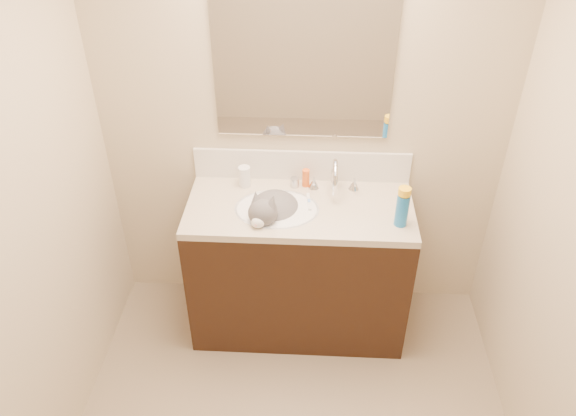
# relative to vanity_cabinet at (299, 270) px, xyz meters

# --- Properties ---
(room_shell) EXTENTS (2.24, 2.54, 2.52)m
(room_shell) POSITION_rel_vanity_cabinet_xyz_m (0.00, -0.97, 1.08)
(room_shell) COLOR #C1AF90
(room_shell) RESTS_ON ground
(vanity_cabinet) EXTENTS (1.20, 0.55, 0.82)m
(vanity_cabinet) POSITION_rel_vanity_cabinet_xyz_m (0.00, 0.00, 0.00)
(vanity_cabinet) COLOR black
(vanity_cabinet) RESTS_ON ground
(counter_slab) EXTENTS (1.20, 0.55, 0.04)m
(counter_slab) POSITION_rel_vanity_cabinet_xyz_m (0.00, 0.00, 0.43)
(counter_slab) COLOR #C4B49A
(counter_slab) RESTS_ON vanity_cabinet
(basin) EXTENTS (0.45, 0.36, 0.14)m
(basin) POSITION_rel_vanity_cabinet_xyz_m (-0.12, -0.03, 0.38)
(basin) COLOR white
(basin) RESTS_ON vanity_cabinet
(faucet) EXTENTS (0.28, 0.20, 0.21)m
(faucet) POSITION_rel_vanity_cabinet_xyz_m (0.18, 0.14, 0.54)
(faucet) COLOR silver
(faucet) RESTS_ON counter_slab
(cat) EXTENTS (0.37, 0.43, 0.32)m
(cat) POSITION_rel_vanity_cabinet_xyz_m (-0.14, -0.03, 0.42)
(cat) COLOR #555255
(cat) RESTS_ON basin
(backsplash) EXTENTS (1.20, 0.02, 0.18)m
(backsplash) POSITION_rel_vanity_cabinet_xyz_m (0.00, 0.26, 0.54)
(backsplash) COLOR silver
(backsplash) RESTS_ON counter_slab
(mirror) EXTENTS (0.90, 0.02, 0.80)m
(mirror) POSITION_rel_vanity_cabinet_xyz_m (0.00, 0.26, 1.13)
(mirror) COLOR white
(mirror) RESTS_ON room_shell
(pill_bottle) EXTENTS (0.08, 0.08, 0.12)m
(pill_bottle) POSITION_rel_vanity_cabinet_xyz_m (-0.31, 0.18, 0.51)
(pill_bottle) COLOR white
(pill_bottle) RESTS_ON counter_slab
(pill_label) EXTENTS (0.07, 0.07, 0.04)m
(pill_label) POSITION_rel_vanity_cabinet_xyz_m (-0.31, 0.18, 0.49)
(pill_label) COLOR orange
(pill_label) RESTS_ON pill_bottle
(silver_jar) EXTENTS (0.06, 0.06, 0.05)m
(silver_jar) POSITION_rel_vanity_cabinet_xyz_m (-0.04, 0.19, 0.48)
(silver_jar) COLOR #B7B7BC
(silver_jar) RESTS_ON counter_slab
(amber_bottle) EXTENTS (0.05, 0.05, 0.10)m
(amber_bottle) POSITION_rel_vanity_cabinet_xyz_m (0.03, 0.20, 0.50)
(amber_bottle) COLOR orange
(amber_bottle) RESTS_ON counter_slab
(toothbrush) EXTENTS (0.03, 0.15, 0.01)m
(toothbrush) POSITION_rel_vanity_cabinet_xyz_m (0.05, 0.03, 0.46)
(toothbrush) COLOR white
(toothbrush) RESTS_ON counter_slab
(toothbrush_head) EXTENTS (0.02, 0.03, 0.01)m
(toothbrush_head) POSITION_rel_vanity_cabinet_xyz_m (0.05, 0.03, 0.46)
(toothbrush_head) COLOR #6D9DE8
(toothbrush_head) RESTS_ON counter_slab
(spray_can) EXTENTS (0.08, 0.08, 0.17)m
(spray_can) POSITION_rel_vanity_cabinet_xyz_m (0.51, -0.13, 0.54)
(spray_can) COLOR #1A6CBA
(spray_can) RESTS_ON counter_slab
(spray_cap) EXTENTS (0.08, 0.08, 0.04)m
(spray_cap) POSITION_rel_vanity_cabinet_xyz_m (0.51, -0.13, 0.65)
(spray_cap) COLOR yellow
(spray_cap) RESTS_ON spray_can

